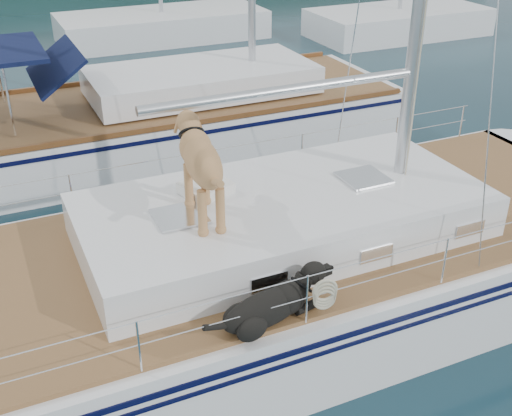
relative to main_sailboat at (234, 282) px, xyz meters
name	(u,v)px	position (x,y,z in m)	size (l,w,h in m)	color
ground	(229,324)	(-0.09, 0.01, -0.69)	(120.00, 120.00, 0.00)	black
main_sailboat	(234,282)	(0.00, 0.00, 0.00)	(12.00, 3.84, 14.01)	white
neighbor_sailboat	(156,123)	(0.80, 6.30, -0.06)	(11.00, 3.50, 13.30)	white
bg_boat_center	(162,26)	(3.91, 16.01, -0.24)	(7.20, 3.00, 11.65)	white
bg_boat_east	(398,23)	(11.91, 13.01, -0.23)	(6.40, 3.00, 11.65)	white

